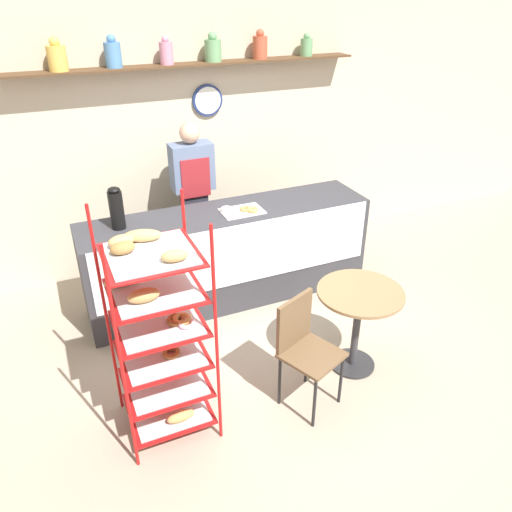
{
  "coord_description": "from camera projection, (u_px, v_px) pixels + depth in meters",
  "views": [
    {
      "loc": [
        -1.47,
        -2.99,
        2.82
      ],
      "look_at": [
        0.0,
        0.35,
        0.79
      ],
      "focal_mm": 35.0,
      "sensor_mm": 36.0,
      "label": 1
    }
  ],
  "objects": [
    {
      "name": "display_counter",
      "position": [
        229.0,
        255.0,
        4.86
      ],
      "size": [
        2.75,
        0.64,
        0.93
      ],
      "color": "#333338",
      "rests_on": "ground_plane"
    },
    {
      "name": "back_wall",
      "position": [
        192.0,
        137.0,
        5.23
      ],
      "size": [
        10.0,
        0.3,
        2.7
      ],
      "color": "beige",
      "rests_on": "ground_plane"
    },
    {
      "name": "pastry_rack",
      "position": [
        159.0,
        334.0,
        3.27
      ],
      "size": [
        0.61,
        0.59,
        1.65
      ],
      "color": "#B71414",
      "rests_on": "ground_plane"
    },
    {
      "name": "cafe_chair",
      "position": [
        303.0,
        342.0,
        3.59
      ],
      "size": [
        0.5,
        0.5,
        0.87
      ],
      "rotation": [
        0.0,
        0.0,
        6.69
      ],
      "color": "black",
      "rests_on": "ground_plane"
    },
    {
      "name": "donut_tray_counter",
      "position": [
        242.0,
        210.0,
        4.62
      ],
      "size": [
        0.39,
        0.27,
        0.05
      ],
      "color": "white",
      "rests_on": "display_counter"
    },
    {
      "name": "cafe_table",
      "position": [
        358.0,
        311.0,
        3.91
      ],
      "size": [
        0.67,
        0.67,
        0.73
      ],
      "color": "#262628",
      "rests_on": "ground_plane"
    },
    {
      "name": "coffee_carafe",
      "position": [
        116.0,
        208.0,
        4.24
      ],
      "size": [
        0.12,
        0.12,
        0.38
      ],
      "color": "black",
      "rests_on": "display_counter"
    },
    {
      "name": "person_worker",
      "position": [
        194.0,
        197.0,
        5.03
      ],
      "size": [
        0.41,
        0.23,
        1.65
      ],
      "color": "#282833",
      "rests_on": "ground_plane"
    },
    {
      "name": "ground_plane",
      "position": [
        273.0,
        355.0,
        4.28
      ],
      "size": [
        14.0,
        14.0,
        0.0
      ],
      "primitive_type": "plane",
      "color": "gray"
    }
  ]
}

